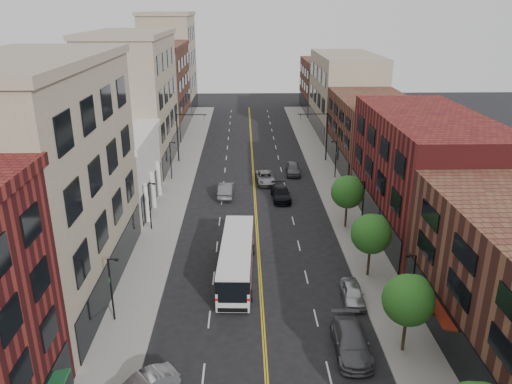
{
  "coord_description": "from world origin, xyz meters",
  "views": [
    {
      "loc": [
        -1.31,
        -23.56,
        21.99
      ],
      "look_at": [
        -0.15,
        21.68,
        5.0
      ],
      "focal_mm": 35.0,
      "sensor_mm": 36.0,
      "label": 1
    }
  ],
  "objects": [
    {
      "name": "sidewalk_left",
      "position": [
        -10.0,
        35.0,
        0.07
      ],
      "size": [
        4.0,
        110.0,
        0.15
      ],
      "primitive_type": "cube",
      "color": "gray",
      "rests_on": "ground"
    },
    {
      "name": "sidewalk_right",
      "position": [
        10.0,
        35.0,
        0.07
      ],
      "size": [
        4.0,
        110.0,
        0.15
      ],
      "primitive_type": "cube",
      "color": "gray",
      "rests_on": "ground"
    },
    {
      "name": "bldg_l_tanoffice",
      "position": [
        -17.0,
        13.0,
        9.0
      ],
      "size": [
        10.0,
        22.0,
        18.0
      ],
      "primitive_type": "cube",
      "color": "gray",
      "rests_on": "ground"
    },
    {
      "name": "bldg_l_white",
      "position": [
        -17.0,
        31.0,
        4.0
      ],
      "size": [
        10.0,
        14.0,
        8.0
      ],
      "primitive_type": "cube",
      "color": "silver",
      "rests_on": "ground"
    },
    {
      "name": "bldg_l_far_a",
      "position": [
        -17.0,
        48.0,
        9.0
      ],
      "size": [
        10.0,
        20.0,
        18.0
      ],
      "primitive_type": "cube",
      "color": "gray",
      "rests_on": "ground"
    },
    {
      "name": "bldg_l_far_b",
      "position": [
        -17.0,
        68.0,
        7.5
      ],
      "size": [
        10.0,
        20.0,
        15.0
      ],
      "primitive_type": "cube",
      "color": "brown",
      "rests_on": "ground"
    },
    {
      "name": "bldg_l_far_c",
      "position": [
        -17.0,
        86.0,
        10.0
      ],
      "size": [
        10.0,
        16.0,
        20.0
      ],
      "primitive_type": "cube",
      "color": "gray",
      "rests_on": "ground"
    },
    {
      "name": "bldg_r_mid",
      "position": [
        17.0,
        24.0,
        6.0
      ],
      "size": [
        10.0,
        22.0,
        12.0
      ],
      "primitive_type": "cube",
      "color": "#591718",
      "rests_on": "ground"
    },
    {
      "name": "bldg_r_far_a",
      "position": [
        17.0,
        45.0,
        5.0
      ],
      "size": [
        10.0,
        20.0,
        10.0
      ],
      "primitive_type": "cube",
      "color": "brown",
      "rests_on": "ground"
    },
    {
      "name": "bldg_r_far_b",
      "position": [
        17.0,
        66.0,
        7.0
      ],
      "size": [
        10.0,
        22.0,
        14.0
      ],
      "primitive_type": "cube",
      "color": "gray",
      "rests_on": "ground"
    },
    {
      "name": "bldg_r_far_c",
      "position": [
        17.0,
        86.0,
        5.5
      ],
      "size": [
        10.0,
        18.0,
        11.0
      ],
      "primitive_type": "cube",
      "color": "brown",
      "rests_on": "ground"
    },
    {
      "name": "tree_r_1",
      "position": [
        9.39,
        4.07,
        4.13
      ],
      "size": [
        3.4,
        3.4,
        5.59
      ],
      "color": "black",
      "rests_on": "sidewalk_right"
    },
    {
      "name": "tree_r_2",
      "position": [
        9.39,
        14.07,
        4.13
      ],
      "size": [
        3.4,
        3.4,
        5.59
      ],
      "color": "black",
      "rests_on": "sidewalk_right"
    },
    {
      "name": "tree_r_3",
      "position": [
        9.39,
        24.07,
        4.13
      ],
      "size": [
        3.4,
        3.4,
        5.59
      ],
      "color": "black",
      "rests_on": "sidewalk_right"
    },
    {
      "name": "lamp_l_1",
      "position": [
        -10.95,
        8.0,
        2.97
      ],
      "size": [
        0.81,
        0.55,
        5.05
      ],
      "color": "black",
      "rests_on": "sidewalk_left"
    },
    {
      "name": "lamp_l_2",
      "position": [
        -10.95,
        24.0,
        2.97
      ],
      "size": [
        0.81,
        0.55,
        5.05
      ],
      "color": "black",
      "rests_on": "sidewalk_left"
    },
    {
      "name": "lamp_l_3",
      "position": [
        -10.95,
        40.0,
        2.97
      ],
      "size": [
        0.81,
        0.55,
        5.05
      ],
      "color": "black",
      "rests_on": "sidewalk_left"
    },
    {
      "name": "lamp_r_1",
      "position": [
        10.95,
        8.0,
        2.97
      ],
      "size": [
        0.81,
        0.55,
        5.05
      ],
      "color": "black",
      "rests_on": "sidewalk_right"
    },
    {
      "name": "lamp_r_2",
      "position": [
        10.95,
        24.0,
        2.97
      ],
      "size": [
        0.81,
        0.55,
        5.05
      ],
      "color": "black",
      "rests_on": "sidewalk_right"
    },
    {
      "name": "lamp_r_3",
      "position": [
        10.95,
        40.0,
        2.97
      ],
      "size": [
        0.81,
        0.55,
        5.05
      ],
      "color": "black",
      "rests_on": "sidewalk_right"
    },
    {
      "name": "signal_mast_left",
      "position": [
        -10.27,
        48.0,
        4.65
      ],
      "size": [
        4.49,
        0.18,
        7.2
      ],
      "color": "black",
      "rests_on": "sidewalk_left"
    },
    {
      "name": "signal_mast_right",
      "position": [
        10.27,
        48.0,
        4.65
      ],
      "size": [
        4.49,
        0.18,
        7.2
      ],
      "color": "black",
      "rests_on": "sidewalk_right"
    },
    {
      "name": "city_bus",
      "position": [
        -2.0,
        14.45,
        1.79
      ],
      "size": [
        3.26,
        12.05,
        3.07
      ],
      "rotation": [
        0.0,
        0.0,
        -0.04
      ],
      "color": "silver",
      "rests_on": "ground"
    },
    {
      "name": "car_parked_mid",
      "position": [
        5.8,
        4.1,
        0.81
      ],
      "size": [
        2.37,
        5.61,
        1.62
      ],
      "primitive_type": "imported",
      "rotation": [
        0.0,
        0.0,
        -0.02
      ],
      "color": "#525358",
      "rests_on": "ground"
    },
    {
      "name": "car_parked_far",
      "position": [
        7.19,
        10.23,
        0.69
      ],
      "size": [
        1.76,
        4.09,
        1.38
      ],
      "primitive_type": "imported",
      "rotation": [
        0.0,
        0.0,
        -0.03
      ],
      "color": "#B7BAC0",
      "rests_on": "ground"
    },
    {
      "name": "car_lane_behind",
      "position": [
        -3.55,
        33.64,
        0.82
      ],
      "size": [
        1.88,
        5.02,
        1.64
      ],
      "primitive_type": "imported",
      "rotation": [
        0.0,
        0.0,
        3.11
      ],
      "color": "#505156",
      "rests_on": "ground"
    },
    {
      "name": "car_lane_a",
      "position": [
        3.1,
        32.39,
        0.75
      ],
      "size": [
        2.39,
        5.29,
        1.5
      ],
      "primitive_type": "imported",
      "rotation": [
        0.0,
        0.0,
        0.06
      ],
      "color": "black",
      "rests_on": "ground"
    },
    {
      "name": "car_lane_b",
      "position": [
        1.5,
        38.48,
        0.7
      ],
      "size": [
        2.77,
        5.26,
        1.41
      ],
      "primitive_type": "imported",
      "rotation": [
        0.0,
        0.0,
        0.09
      ],
      "color": "gray",
      "rests_on": "ground"
    },
    {
      "name": "car_lane_c",
      "position": [
        5.5,
        42.0,
        0.8
      ],
      "size": [
        2.07,
        4.78,
        1.61
      ],
      "primitive_type": "imported",
      "rotation": [
        0.0,
        0.0,
        -0.04
      ],
      "color": "#57575D",
      "rests_on": "ground"
    }
  ]
}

